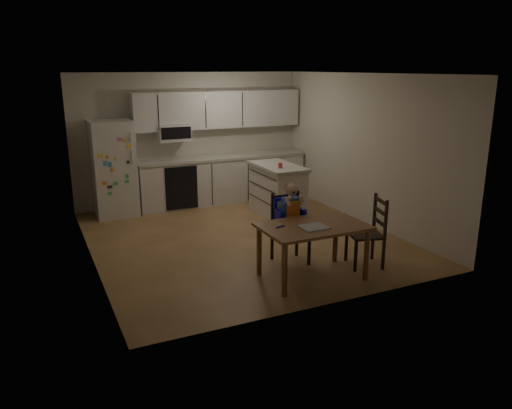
{
  "coord_description": "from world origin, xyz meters",
  "views": [
    {
      "loc": [
        -2.93,
        -6.82,
        2.6
      ],
      "look_at": [
        -0.3,
        -1.17,
        0.87
      ],
      "focal_mm": 35.0,
      "sensor_mm": 36.0,
      "label": 1
    }
  ],
  "objects": [
    {
      "name": "refrigerator",
      "position": [
        -1.55,
        2.15,
        0.85
      ],
      "size": [
        0.72,
        0.7,
        1.7
      ],
      "primitive_type": "cube",
      "color": "silver",
      "rests_on": "ground"
    },
    {
      "name": "kitchen_run",
      "position": [
        0.5,
        2.24,
        0.88
      ],
      "size": [
        3.37,
        0.62,
        2.15
      ],
      "color": "silver",
      "rests_on": "ground"
    },
    {
      "name": "napkin",
      "position": [
        0.16,
        -1.86,
        0.71
      ],
      "size": [
        0.32,
        0.28,
        0.01
      ],
      "primitive_type": "cube",
      "color": "#A9A9AD",
      "rests_on": "dining_table"
    },
    {
      "name": "toddler_spoon",
      "position": [
        -0.21,
        -1.68,
        0.71
      ],
      "size": [
        0.12,
        0.06,
        0.02
      ],
      "primitive_type": "cylinder",
      "rotation": [
        0.0,
        1.57,
        0.35
      ],
      "color": "#0E0FB5",
      "rests_on": "dining_table"
    },
    {
      "name": "dining_table",
      "position": [
        0.21,
        -1.77,
        0.61
      ],
      "size": [
        1.31,
        0.84,
        0.7
      ],
      "color": "brown",
      "rests_on": "ground"
    },
    {
      "name": "red_cup",
      "position": [
        1.0,
        0.64,
        0.96
      ],
      "size": [
        0.07,
        0.07,
        0.09
      ],
      "primitive_type": "cylinder",
      "color": "#CA2E3C",
      "rests_on": "kitchen_island"
    },
    {
      "name": "kitchen_island",
      "position": [
        1.09,
        0.91,
        0.46
      ],
      "size": [
        0.65,
        1.24,
        0.92
      ],
      "color": "silver",
      "rests_on": "ground"
    },
    {
      "name": "chair_booster",
      "position": [
        0.21,
        -1.15,
        0.67
      ],
      "size": [
        0.44,
        0.44,
        1.12
      ],
      "rotation": [
        0.0,
        0.0,
        -0.06
      ],
      "color": "black",
      "rests_on": "ground"
    },
    {
      "name": "chair_side",
      "position": [
        1.15,
        -1.75,
        0.54
      ],
      "size": [
        0.52,
        0.52,
        0.95
      ],
      "rotation": [
        0.0,
        0.0,
        -1.85
      ],
      "color": "black",
      "rests_on": "ground"
    },
    {
      "name": "room",
      "position": [
        0.0,
        0.48,
        1.25
      ],
      "size": [
        4.52,
        5.01,
        2.51
      ],
      "color": "olive",
      "rests_on": "ground"
    }
  ]
}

